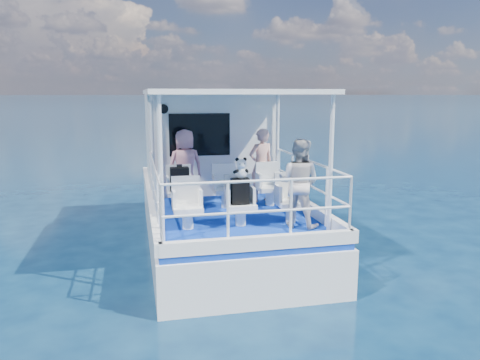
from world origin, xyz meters
The scene contains 20 objects.
ground centered at (0.00, 0.00, 0.00)m, with size 2000.00×2000.00×0.00m, color #08203B.
hull centered at (0.00, 1.00, 0.00)m, with size 3.00×7.00×1.60m, color white.
deck centered at (0.00, 1.00, 0.85)m, with size 2.90×6.90×0.10m, color #0B2F9D.
cabin centered at (0.00, 2.30, 2.00)m, with size 2.85×2.00×2.20m, color white.
canopy centered at (0.00, -0.20, 3.14)m, with size 3.00×3.20×0.08m, color white.
canopy_posts centered at (0.00, -0.25, 2.00)m, with size 2.77×2.97×2.20m.
railings centered at (0.00, -0.58, 1.40)m, with size 2.84×3.59×1.00m, color white, non-canonical shape.
seat_port_fwd centered at (-0.90, 0.20, 1.09)m, with size 0.48×0.46×0.38m, color white.
seat_center_fwd centered at (0.00, 0.20, 1.09)m, with size 0.48×0.46×0.38m, color white.
seat_stbd_fwd centered at (0.90, 0.20, 1.09)m, with size 0.48×0.46×0.38m, color white.
seat_port_aft centered at (-0.90, -1.10, 1.09)m, with size 0.48×0.46×0.38m, color white.
seat_center_aft centered at (0.00, -1.10, 1.09)m, with size 0.48×0.46×0.38m, color white.
seat_stbd_aft centered at (0.90, -1.10, 1.09)m, with size 0.48×0.46×0.38m, color white.
passenger_port_fwd centered at (-0.73, 0.79, 1.65)m, with size 0.56×0.40×1.51m, color #C57F8C.
passenger_stbd_fwd centered at (0.81, 0.57, 1.66)m, with size 0.55×0.36×1.51m, color #D49689.
passenger_stbd_aft centered at (0.94, -1.36, 1.64)m, with size 0.72×0.56×1.49m, color beige.
backpack_port centered at (-0.91, 0.13, 1.51)m, with size 0.35×0.20×0.46m, color black.
backpack_center centered at (-0.02, -1.14, 1.50)m, with size 0.29×0.17×0.44m, color black.
compact_camera centered at (-0.91, 0.15, 1.77)m, with size 0.10×0.06×0.06m, color black.
panda centered at (0.00, -1.13, 1.89)m, with size 0.22×0.19×0.34m, color silver, non-canonical shape.
Camera 1 is at (-1.71, -8.62, 3.11)m, focal length 35.00 mm.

